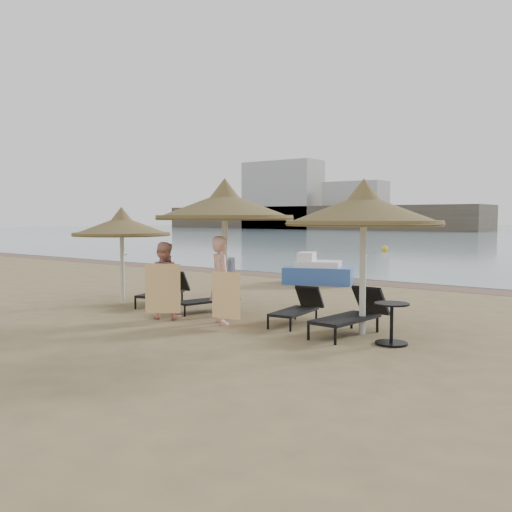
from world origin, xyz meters
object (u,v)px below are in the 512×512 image
Objects in this scene: palapa_center at (225,206)px; lounger_near_left at (211,298)px; pedal_boat at (318,272)px; lounger_far_left at (165,290)px; lounger_far_right at (353,313)px; palapa_left at (122,226)px; side_table at (392,325)px; lounger_near_right at (299,307)px; palapa_right at (364,210)px; person_left at (163,274)px; person_right at (221,273)px.

palapa_center reaches higher than lounger_near_left.
pedal_boat reaches higher than lounger_near_left.
lounger_far_right is (5.63, -0.41, 0.03)m from lounger_far_left.
lounger_far_left is (1.02, 0.55, -1.65)m from palapa_left.
palapa_center is 1.64× the size of lounger_far_left.
lounger_near_right is at bearing 163.29° from side_table.
pedal_boat reaches higher than lounger_far_right.
lounger_near_left is at bearing 8.85° from palapa_left.
pedal_boat is at bearing 126.78° from palapa_right.
side_table is (2.43, -0.73, 0.01)m from lounger_near_right.
palapa_left is 3.42× the size of side_table.
palapa_right is at bearing 26.72° from lounger_far_right.
lounger_far_right is at bearing -0.42° from palapa_center.
lounger_far_left is (-2.35, 0.39, -2.13)m from palapa_center.
side_table is at bearing 160.92° from person_left.
palapa_center is at bearing -175.81° from lounger_far_right.
lounger_far_right is 1.08m from side_table.
lounger_near_right is 0.67× the size of pedal_boat.
lounger_far_left is (-5.79, 0.35, -2.02)m from palapa_right.
person_left is (-5.14, -0.63, 0.64)m from side_table.
lounger_near_left is (1.68, -0.13, -0.05)m from lounger_far_left.
person_right is (0.57, -0.80, -1.42)m from palapa_center.
palapa_center reaches higher than person_right.
lounger_near_left is (-0.67, 0.25, -2.18)m from palapa_center.
palapa_left is 7.82m from side_table.
palapa_right is at bearing -15.21° from lounger_near_right.
palapa_left is at bearing 177.40° from lounger_near_right.
lounger_near_left is 0.84× the size of lounger_far_right.
pedal_boat is at bearing -44.07° from person_right.
palapa_center is 1.58× the size of lounger_far_right.
person_left is at bearing -20.30° from palapa_left.
person_right is (2.92, -1.19, 0.71)m from lounger_far_left.
lounger_near_left is 0.65× the size of pedal_boat.
palapa_center is at bearing 2.84° from palapa_left.
palapa_left is at bearing -156.49° from lounger_near_left.
lounger_far_left is at bearing -71.12° from person_left.
person_left is (-0.21, -1.35, 0.67)m from lounger_near_left.
person_right reaches higher than lounger_near_right.
lounger_near_left is at bearing 177.04° from palapa_right.
person_left is at bearing -106.79° from pedal_boat.
lounger_far_left is at bearing 170.98° from lounger_near_right.
pedal_boat is (-0.87, 6.45, 0.07)m from lounger_near_left.
lounger_far_left is 0.74× the size of pedal_boat.
lounger_far_left is 0.97× the size of person_left.
lounger_far_left is 1.11× the size of lounger_near_right.
palapa_left is 6.83m from palapa_right.
pedal_boat is (-3.38, 6.44, 0.05)m from lounger_near_right.
palapa_left is at bearing -126.61° from pedal_boat.
side_table is at bearing -2.24° from palapa_left.
lounger_near_left is at bearing -20.76° from lounger_far_left.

